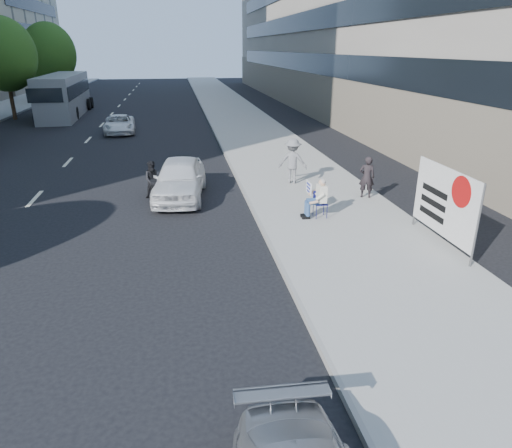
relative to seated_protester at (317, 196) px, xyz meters
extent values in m
plane|color=black|center=(-3.38, -3.88, -0.87)|extent=(160.00, 160.00, 0.00)
cube|color=gray|center=(0.62, 16.12, -0.80)|extent=(5.00, 120.00, 0.15)
cylinder|color=#382616|center=(-17.08, 26.12, 0.61)|extent=(0.30, 0.30, 2.97)
ellipsoid|color=#204A13|center=(-17.08, 26.12, 4.02)|extent=(4.80, 4.80, 5.52)
cylinder|color=#382616|center=(-17.08, 40.12, 0.44)|extent=(0.30, 0.30, 2.62)
ellipsoid|color=#204A13|center=(-17.08, 40.12, 3.91)|extent=(5.40, 5.40, 6.21)
cylinder|color=#131556|center=(-0.07, -0.21, -0.50)|extent=(0.02, 0.02, 0.45)
cylinder|color=#131556|center=(0.29, -0.21, -0.50)|extent=(0.02, 0.02, 0.45)
cylinder|color=#131556|center=(-0.07, 0.15, -0.50)|extent=(0.02, 0.02, 0.45)
cylinder|color=#131556|center=(0.29, 0.15, -0.50)|extent=(0.02, 0.02, 0.45)
cube|color=#131556|center=(0.11, -0.03, -0.26)|extent=(0.40, 0.40, 0.03)
cube|color=#131556|center=(0.11, 0.16, -0.07)|extent=(0.40, 0.02, 0.40)
cylinder|color=#2D4B78|center=(-0.11, -0.13, -0.17)|extent=(0.44, 0.17, 0.17)
cylinder|color=#2D4B78|center=(-0.33, -0.13, -0.40)|extent=(0.14, 0.14, 0.46)
cube|color=black|center=(-0.39, -0.13, -0.67)|extent=(0.26, 0.11, 0.10)
cylinder|color=#2D4B78|center=(-0.11, 0.07, -0.17)|extent=(0.44, 0.17, 0.17)
cylinder|color=#2D4B78|center=(-0.33, 0.07, -0.40)|extent=(0.14, 0.14, 0.46)
cube|color=black|center=(-0.39, 0.07, -0.67)|extent=(0.26, 0.11, 0.10)
cube|color=beige|center=(0.13, -0.03, 0.09)|extent=(0.26, 0.42, 0.56)
sphere|color=tan|center=(0.13, -0.03, 0.46)|extent=(0.23, 0.23, 0.23)
ellipsoid|color=gray|center=(0.15, -0.03, 0.49)|extent=(0.22, 0.24, 0.19)
ellipsoid|color=gray|center=(0.05, -0.03, 0.39)|extent=(0.10, 0.14, 0.13)
cylinder|color=beige|center=(0.01, -0.27, 0.06)|extent=(0.30, 0.10, 0.25)
cylinder|color=tan|center=(-0.19, -0.27, -0.12)|extent=(0.29, 0.09, 0.14)
cylinder|color=beige|center=(0.06, 0.23, 0.11)|extent=(0.26, 0.20, 0.32)
cylinder|color=tan|center=(-0.07, 0.37, 0.01)|extent=(0.30, 0.21, 0.18)
cube|color=white|center=(-0.14, 0.52, 0.14)|extent=(0.03, 0.55, 0.40)
imported|color=slate|center=(0.19, 4.10, 0.19)|extent=(1.34, 1.03, 1.82)
imported|color=black|center=(2.42, 1.74, 0.05)|extent=(0.66, 0.54, 1.55)
cylinder|color=#4C4C4C|center=(2.82, -4.20, 0.38)|extent=(0.06, 0.06, 2.20)
cylinder|color=#4C4C4C|center=(2.82, -1.20, 0.38)|extent=(0.06, 0.06, 2.20)
cube|color=silver|center=(2.80, -2.70, 0.53)|extent=(0.04, 3.00, 1.90)
cylinder|color=#A50C0C|center=(2.77, -3.40, 1.03)|extent=(0.01, 0.84, 0.84)
cube|color=black|center=(2.77, -2.20, 0.68)|extent=(0.01, 1.30, 0.18)
cube|color=black|center=(2.77, -2.20, 0.33)|extent=(0.01, 1.30, 0.18)
cube|color=black|center=(2.77, -2.20, -0.02)|extent=(0.01, 1.30, 0.18)
imported|color=silver|center=(-4.38, 3.35, -0.12)|extent=(2.33, 4.60, 1.50)
imported|color=white|center=(-8.16, 18.39, -0.29)|extent=(2.22, 4.32, 1.17)
cylinder|color=black|center=(-5.38, 2.91, -0.55)|extent=(0.18, 0.65, 0.64)
cylinder|color=black|center=(-5.38, 4.31, -0.55)|extent=(0.18, 0.65, 0.64)
cube|color=black|center=(-5.38, 3.61, -0.32)|extent=(0.35, 1.22, 0.35)
imported|color=black|center=(-5.38, 3.51, -0.16)|extent=(0.74, 0.60, 1.42)
cube|color=slate|center=(-13.48, 27.82, 0.78)|extent=(2.99, 12.09, 3.30)
cube|color=black|center=(-14.75, 27.82, 1.33)|extent=(0.53, 11.49, 1.00)
cube|color=black|center=(-12.21, 27.82, 1.33)|extent=(0.53, 11.49, 1.00)
cube|color=black|center=(-13.48, 21.80, 1.33)|extent=(2.40, 0.16, 1.00)
cylinder|color=black|center=(-14.73, 23.32, -0.37)|extent=(0.29, 1.01, 1.00)
cylinder|color=black|center=(-12.23, 23.32, -0.37)|extent=(0.29, 1.01, 1.00)
cylinder|color=black|center=(-14.73, 25.32, -0.37)|extent=(0.29, 1.01, 1.00)
cylinder|color=black|center=(-12.23, 25.32, -0.37)|extent=(0.29, 1.01, 1.00)
cylinder|color=black|center=(-14.73, 31.32, -0.37)|extent=(0.29, 1.01, 1.00)
cylinder|color=black|center=(-12.23, 31.32, -0.37)|extent=(0.29, 1.01, 1.00)
cylinder|color=black|center=(-14.73, 32.82, -0.37)|extent=(0.29, 1.01, 1.00)
cylinder|color=black|center=(-12.23, 32.82, -0.37)|extent=(0.29, 1.01, 1.00)
camera|label=1|loc=(-4.36, -13.61, 4.51)|focal=32.00mm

